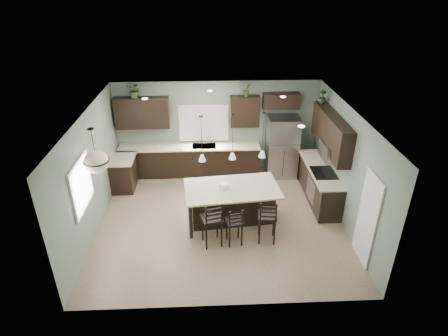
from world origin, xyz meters
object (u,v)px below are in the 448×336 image
kitchen_island (232,204)px  serving_dish (224,186)px  refrigerator (282,147)px  plant_back_left (135,90)px  bar_stool_right (267,220)px  bar_stool_left (212,223)px  bar_stool_center (234,225)px

kitchen_island → serving_dish: size_ratio=9.41×
refrigerator → plant_back_left: 4.54m
refrigerator → bar_stool_right: (-0.89, -3.15, -0.36)m
serving_dish → bar_stool_left: bar_stool_left is taller
refrigerator → bar_stool_center: 3.64m
kitchen_island → serving_dish: (-0.20, -0.02, 0.53)m
bar_stool_left → bar_stool_center: size_ratio=1.19×
refrigerator → bar_stool_right: 3.29m
kitchen_island → serving_dish: 0.57m
refrigerator → serving_dish: bearing=-128.3°
serving_dish → plant_back_left: 3.87m
bar_stool_right → plant_back_left: size_ratio=2.45×
refrigerator → bar_stool_center: size_ratio=1.88×
bar_stool_left → bar_stool_right: bar_stool_left is taller
bar_stool_left → plant_back_left: bearing=105.8°
refrigerator → bar_stool_center: refrigerator is taller
bar_stool_right → bar_stool_left: bearing=-170.3°
refrigerator → bar_stool_left: refrigerator is taller
bar_stool_center → plant_back_left: size_ratio=2.14×
plant_back_left → bar_stool_right: bearing=-45.9°
kitchen_island → bar_stool_center: (-0.01, -0.92, 0.03)m
bar_stool_center → plant_back_left: plant_back_left is taller
bar_stool_center → kitchen_island: bearing=78.9°
bar_stool_right → plant_back_left: bearing=140.5°
serving_dish → bar_stool_center: (0.19, -0.89, -0.50)m
bar_stool_center → bar_stool_right: (0.75, 0.07, 0.07)m
bar_stool_left → bar_stool_center: bearing=-14.4°
kitchen_island → bar_stool_right: bar_stool_right is taller
refrigerator → plant_back_left: size_ratio=4.04×
bar_stool_left → bar_stool_right: 1.26m
refrigerator → serving_dish: refrigerator is taller
plant_back_left → refrigerator: bearing=-3.6°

